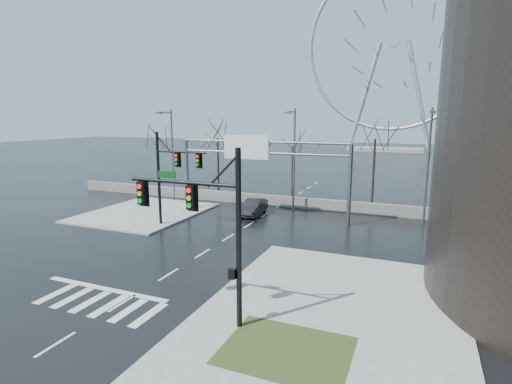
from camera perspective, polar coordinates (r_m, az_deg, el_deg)
The scene contains 18 objects.
ground at distance 24.76m, azimuth -12.39°, elevation -11.45°, with size 260.00×260.00×0.00m, color black.
sidewalk_right_ext at distance 22.87m, azimuth 12.44°, elevation -13.16°, with size 12.00×10.00×0.15m, color gray.
sidewalk_far at distance 40.24m, azimuth -15.57°, elevation -2.85°, with size 10.00×12.00×0.15m, color gray.
grass_strip at distance 16.99m, azimuth 4.35°, elevation -21.61°, with size 5.00×4.00×0.02m, color #2B3917.
barrier_wall at distance 41.84m, azimuth 3.34°, elevation -1.29°, with size 52.00×0.50×1.10m, color slate.
signal_mast_near at distance 17.36m, azimuth -6.63°, elevation -3.91°, with size 5.52×0.41×8.00m.
signal_mast_far at distance 33.97m, azimuth -12.27°, elevation 3.02°, with size 4.72×0.41×8.00m.
sign_gantry at distance 36.57m, azimuth 0.25°, elevation 4.35°, with size 16.36×0.40×7.60m.
streetlight_left at distance 44.86m, azimuth -12.11°, elevation 6.19°, with size 0.50×2.55×10.00m.
streetlight_mid at distance 38.71m, azimuth 5.33°, elevation 5.70°, with size 0.50×2.55×10.00m.
streetlight_right at distance 37.01m, azimuth 23.43°, elevation 4.64°, with size 0.50×2.55×10.00m.
tree_far_left at distance 53.10m, azimuth -13.90°, elevation 6.45°, with size 3.50×3.50×7.00m.
tree_left at distance 47.86m, azimuth -5.49°, elevation 6.76°, with size 3.75×3.75×7.50m.
tree_center at distance 45.39m, azimuth 5.28°, elevation 5.53°, with size 3.25×3.25×6.50m.
tree_right at distance 42.52m, azimuth 16.62°, elevation 6.20°, with size 3.90×3.90×7.80m.
tree_far_right at distance 43.01m, azimuth 27.31°, elevation 4.43°, with size 3.40×3.40×6.80m.
ferris_wheel at distance 115.24m, azimuth 19.08°, elevation 18.58°, with size 45.00×6.00×50.91m.
car at distance 38.12m, azimuth -0.37°, elevation -2.15°, with size 1.59×4.55×1.50m, color black.
Camera 1 is at (13.36, -18.69, 9.23)m, focal length 28.00 mm.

